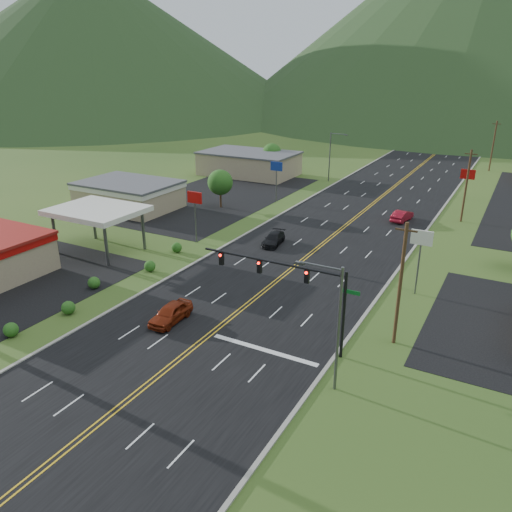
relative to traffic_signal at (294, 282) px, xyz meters
The scene contains 24 objects.
ground 16.32m from the traffic_signal, 114.86° to the right, with size 500.00×500.00×0.00m, color #2A4A1A.
road 16.32m from the traffic_signal, 114.86° to the right, with size 20.00×460.00×0.04m, color black.
curb_east 15.42m from the traffic_signal, 75.32° to the right, with size 0.30×460.00×0.14m, color gray.
traffic_signal is the anchor object (origin of this frame).
streetlight_east 6.17m from the traffic_signal, 40.39° to the right, with size 3.28×0.25×9.00m.
streetlight_west 58.88m from the traffic_signal, 107.97° to the left, with size 3.28×0.25×9.00m.
gas_canopy 29.59m from the traffic_signal, 164.30° to the left, with size 10.00×8.00×5.30m.
building_west_mid 45.46m from the traffic_signal, 148.05° to the left, with size 14.40×10.40×4.10m.
building_west_far 64.15m from the traffic_signal, 122.56° to the left, with size 18.40×11.40×4.50m.
pole_sign_west_a 26.00m from the traffic_signal, 142.00° to the left, with size 2.00×0.18×6.40m.
pole_sign_west_b 43.17m from the traffic_signal, 118.32° to the left, with size 2.00×0.18×6.40m.
pole_sign_east_a 15.45m from the traffic_signal, 65.05° to the left, with size 2.00×0.18×6.40m.
pole_sign_east_b 46.47m from the traffic_signal, 81.94° to the left, with size 2.00×0.18×6.40m.
tree_west_a 40.80m from the traffic_signal, 130.50° to the left, with size 3.84×3.84×5.82m.
tree_west_b 66.01m from the traffic_signal, 118.49° to the left, with size 3.84×3.84×5.82m.
utility_pole_a 8.08m from the traffic_signal, 29.72° to the left, with size 1.60×0.28×10.00m.
utility_pole_b 41.60m from the traffic_signal, 80.29° to the left, with size 1.60×0.28×10.00m.
utility_pole_c 81.31m from the traffic_signal, 85.05° to the left, with size 1.60×0.28×10.00m.
utility_pole_d 121.21m from the traffic_signal, 86.68° to the left, with size 1.60×0.28×10.00m.
mountain_n 209.43m from the traffic_signal, 91.80° to the left, with size 220.00×220.00×85.00m, color #193417.
mountain_nw 206.68m from the traffic_signal, 139.05° to the left, with size 190.00×190.00×60.00m, color #193417.
car_red_near 11.69m from the traffic_signal, behind, with size 1.88×4.68×1.59m, color maroon.
car_dark_mid 23.49m from the traffic_signal, 120.62° to the left, with size 1.91×4.70×1.36m, color black.
car_red_far 37.38m from the traffic_signal, 90.47° to the left, with size 1.63×4.69×1.54m, color maroon.
Camera 1 is at (20.48, -17.53, 20.80)m, focal length 35.00 mm.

